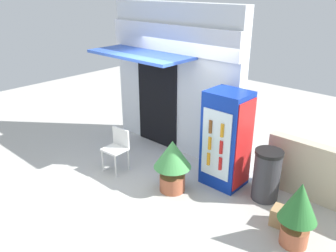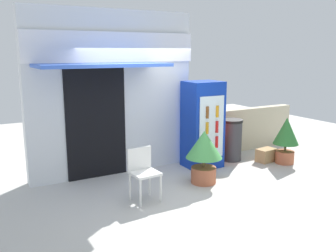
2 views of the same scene
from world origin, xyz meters
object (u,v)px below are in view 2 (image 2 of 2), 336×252
(trash_bin, at_px, (231,140))
(potted_plant_curbside, at_px, (286,136))
(plastic_chair, at_px, (143,169))
(cardboard_box, at_px, (266,155))
(potted_plant_near_shop, at_px, (204,151))
(drink_cooler, at_px, (203,125))

(trash_bin, bearing_deg, potted_plant_curbside, -41.48)
(plastic_chair, distance_m, trash_bin, 2.94)
(potted_plant_curbside, bearing_deg, cardboard_box, 131.81)
(plastic_chair, distance_m, potted_plant_near_shop, 1.36)
(drink_cooler, relative_size, plastic_chair, 2.09)
(potted_plant_near_shop, height_order, trash_bin, potted_plant_near_shop)
(plastic_chair, bearing_deg, cardboard_box, 10.06)
(plastic_chair, xyz_separation_m, cardboard_box, (3.35, 0.59, -0.38))
(trash_bin, height_order, cardboard_box, trash_bin)
(trash_bin, bearing_deg, plastic_chair, -158.47)
(drink_cooler, relative_size, potted_plant_near_shop, 1.83)
(potted_plant_near_shop, xyz_separation_m, cardboard_box, (2.01, 0.43, -0.47))
(potted_plant_curbside, distance_m, cardboard_box, 0.62)
(potted_plant_near_shop, xyz_separation_m, potted_plant_curbside, (2.28, 0.13, -0.00))
(potted_plant_near_shop, height_order, cardboard_box, potted_plant_near_shop)
(trash_bin, bearing_deg, potted_plant_near_shop, -146.79)
(plastic_chair, height_order, potted_plant_near_shop, potted_plant_near_shop)
(potted_plant_curbside, xyz_separation_m, cardboard_box, (-0.27, 0.30, -0.47))
(drink_cooler, relative_size, potted_plant_curbside, 1.78)
(drink_cooler, height_order, plastic_chair, drink_cooler)
(plastic_chair, bearing_deg, potted_plant_curbside, 4.70)
(potted_plant_curbside, distance_m, trash_bin, 1.19)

